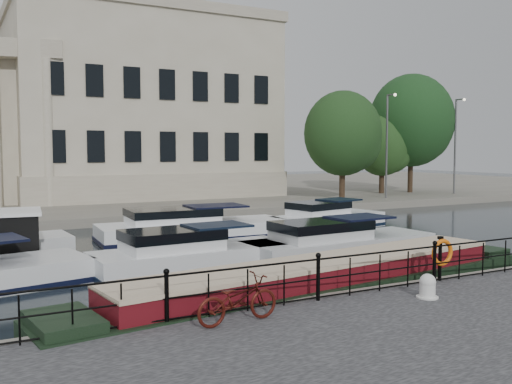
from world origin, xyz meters
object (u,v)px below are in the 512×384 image
at_px(life_ring_post, 442,253).
at_px(narrowboat, 323,288).
at_px(harbour_hut, 7,242).
at_px(bicycle, 238,300).
at_px(mooring_bollard, 428,287).

distance_m(life_ring_post, narrowboat, 3.59).
bearing_deg(harbour_hut, narrowboat, -44.32).
height_order(bicycle, harbour_hut, harbour_hut).
relative_size(narrowboat, harbour_hut, 4.62).
distance_m(bicycle, life_ring_post, 7.04).
bearing_deg(narrowboat, mooring_bollard, -71.75).
height_order(life_ring_post, harbour_hut, harbour_hut).
xyz_separation_m(bicycle, mooring_bollard, (5.24, -0.40, -0.23)).
height_order(mooring_bollard, narrowboat, narrowboat).
bearing_deg(bicycle, mooring_bollard, -99.18).
relative_size(mooring_bollard, life_ring_post, 0.48).
bearing_deg(bicycle, narrowboat, -63.67).
bearing_deg(life_ring_post, narrowboat, 153.09).
relative_size(life_ring_post, narrowboat, 0.08).
relative_size(bicycle, mooring_bollard, 3.18).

